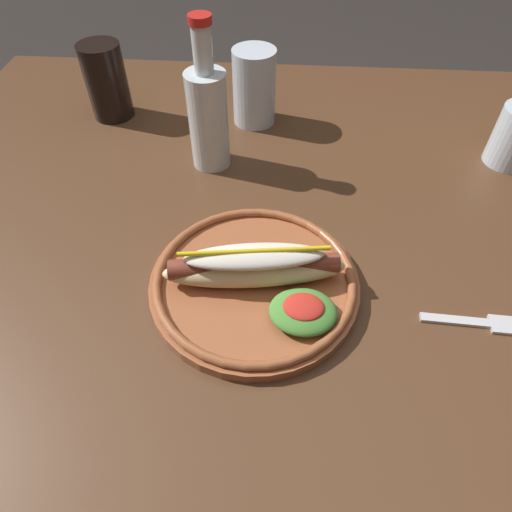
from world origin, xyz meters
The scene contains 7 objects.
ground_plane centered at (0.00, 0.00, 0.00)m, with size 8.00×8.00×0.00m, color #2D2826.
dining_table centered at (0.00, 0.00, 0.66)m, with size 1.41×1.09×0.74m.
hot_dog_plate centered at (-0.07, -0.12, 0.76)m, with size 0.28×0.28×0.08m.
fork centered at (0.21, -0.16, 0.74)m, with size 0.12×0.03×0.00m.
soda_cup centered at (-0.39, 0.30, 0.81)m, with size 0.08×0.08×0.14m, color black.
extra_cup centered at (-0.10, 0.30, 0.81)m, with size 0.08×0.08×0.14m, color silver.
glass_bottle centered at (-0.17, 0.15, 0.83)m, with size 0.07×0.07×0.24m.
Camera 1 is at (-0.04, -0.49, 1.21)m, focal length 31.20 mm.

